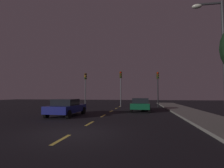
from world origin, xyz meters
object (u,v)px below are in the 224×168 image
(car_adjacent_lane, at_px, (66,107))
(traffic_signal_right, at_px, (158,82))
(traffic_signal_center, at_px, (121,82))
(car_stopped_ahead, at_px, (141,104))
(street_lamp_right, at_px, (219,50))
(traffic_signal_left, at_px, (85,83))

(car_adjacent_lane, bearing_deg, traffic_signal_right, 52.06)
(traffic_signal_right, bearing_deg, traffic_signal_center, 180.00)
(car_stopped_ahead, xyz_separation_m, street_lamp_right, (4.50, -7.85, 3.61))
(traffic_signal_center, height_order, car_stopped_ahead, traffic_signal_center)
(traffic_signal_left, bearing_deg, traffic_signal_center, 0.00)
(car_stopped_ahead, height_order, street_lamp_right, street_lamp_right)
(traffic_signal_center, distance_m, traffic_signal_right, 5.02)
(traffic_signal_left, relative_size, car_adjacent_lane, 1.15)
(car_stopped_ahead, bearing_deg, traffic_signal_center, 116.89)
(traffic_signal_right, distance_m, car_adjacent_lane, 13.68)
(traffic_signal_center, distance_m, car_adjacent_lane, 11.40)
(traffic_signal_center, bearing_deg, street_lamp_right, -61.35)
(traffic_signal_left, relative_size, car_stopped_ahead, 1.10)
(traffic_signal_left, bearing_deg, street_lamp_right, -47.00)
(car_adjacent_lane, relative_size, street_lamp_right, 0.58)
(traffic_signal_right, xyz_separation_m, car_stopped_ahead, (-2.26, -5.43, -2.64))
(traffic_signal_left, distance_m, car_adjacent_lane, 11.08)
(traffic_signal_center, distance_m, street_lamp_right, 15.16)
(traffic_signal_center, distance_m, car_stopped_ahead, 6.69)
(traffic_signal_right, bearing_deg, traffic_signal_left, 180.00)
(car_stopped_ahead, bearing_deg, street_lamp_right, -60.16)
(traffic_signal_left, distance_m, car_stopped_ahead, 9.94)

